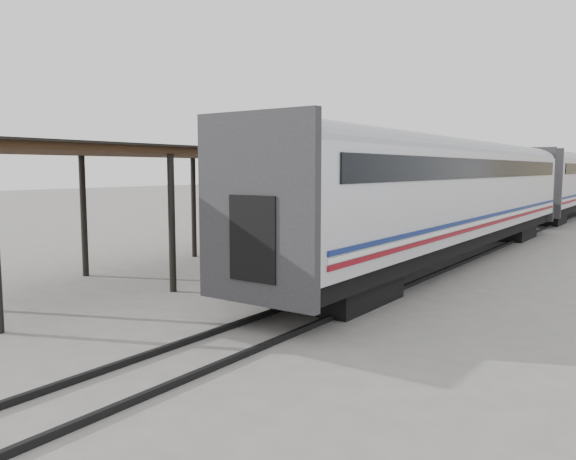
# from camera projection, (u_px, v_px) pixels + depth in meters

# --- Properties ---
(ground) EXTENTS (160.00, 160.00, 0.00)m
(ground) POSITION_uv_depth(u_px,v_px,m) (254.00, 285.00, 16.89)
(ground) COLOR slate
(ground) RESTS_ON ground
(train) EXTENTS (3.45, 76.01, 4.01)m
(train) POSITION_uv_depth(u_px,v_px,m) (568.00, 180.00, 42.20)
(train) COLOR silver
(train) RESTS_ON ground
(canopy) EXTENTS (4.90, 64.30, 4.15)m
(canopy) POSITION_uv_depth(u_px,v_px,m) (437.00, 161.00, 37.89)
(canopy) COLOR #422B19
(canopy) RESTS_ON ground
(rails) EXTENTS (1.54, 150.00, 0.12)m
(rails) POSITION_uv_depth(u_px,v_px,m) (567.00, 214.00, 42.65)
(rails) COLOR black
(rails) RESTS_ON ground
(building_left) EXTENTS (12.00, 8.00, 6.00)m
(building_left) POSITION_uv_depth(u_px,v_px,m) (528.00, 172.00, 88.87)
(building_left) COLOR tan
(building_left) RESTS_ON ground
(baggage_cart) EXTENTS (1.63, 2.57, 0.86)m
(baggage_cart) POSITION_uv_depth(u_px,v_px,m) (276.00, 271.00, 15.71)
(baggage_cart) COLOR brown
(baggage_cart) RESTS_ON ground
(suitcase_stack) EXTENTS (1.32, 1.16, 0.56)m
(suitcase_stack) POSITION_uv_depth(u_px,v_px,m) (282.00, 255.00, 15.99)
(suitcase_stack) COLOR #313133
(suitcase_stack) RESTS_ON baggage_cart
(luggage_tug) EXTENTS (1.19, 1.66, 1.34)m
(luggage_tug) POSITION_uv_depth(u_px,v_px,m) (417.00, 216.00, 34.52)
(luggage_tug) COLOR maroon
(luggage_tug) RESTS_ON ground
(porter) EXTENTS (0.66, 0.78, 1.80)m
(porter) POSITION_uv_depth(u_px,v_px,m) (261.00, 234.00, 15.06)
(porter) COLOR navy
(porter) RESTS_ON baggage_cart
(pedestrian) EXTENTS (0.99, 0.61, 1.57)m
(pedestrian) POSITION_uv_depth(u_px,v_px,m) (395.00, 218.00, 31.00)
(pedestrian) COLOR black
(pedestrian) RESTS_ON ground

